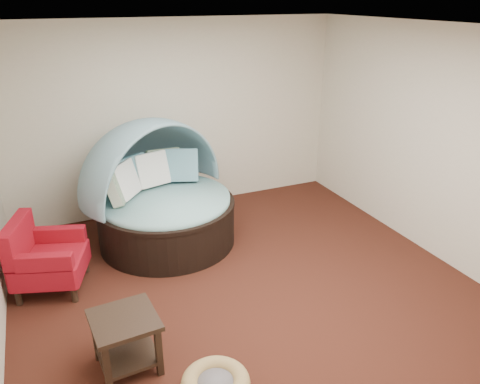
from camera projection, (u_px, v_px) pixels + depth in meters
name	position (u px, v px, depth m)	size (l,w,h in m)	color
floor	(246.00, 287.00, 5.33)	(5.00, 5.00, 0.00)	#421B12
wall_back	(177.00, 118.00, 6.89)	(5.00, 5.00, 0.00)	beige
wall_front	(427.00, 312.00, 2.68)	(5.00, 5.00, 0.00)	beige
wall_right	(433.00, 143.00, 5.71)	(5.00, 5.00, 0.00)	beige
ceiling	(248.00, 28.00, 4.24)	(5.00, 5.00, 0.00)	white
canopy_daybed	(159.00, 187.00, 6.09)	(2.40, 2.38, 1.65)	black
red_armchair	(44.00, 257.00, 5.17)	(0.92, 0.92, 0.86)	black
side_table	(126.00, 335.00, 4.07)	(0.59, 0.59, 0.53)	black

